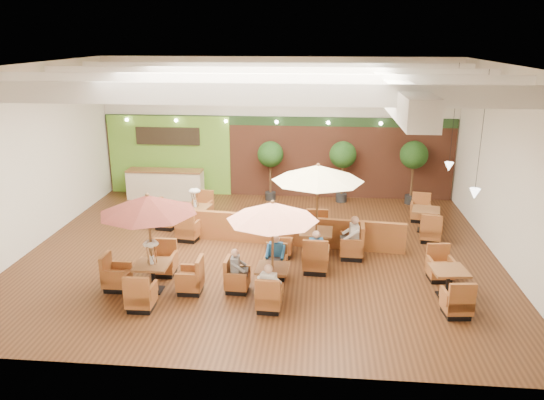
# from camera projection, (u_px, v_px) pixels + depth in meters

# --- Properties ---
(room) EXTENTS (14.04, 14.00, 5.52)m
(room) POSITION_uv_depth(u_px,v_px,m) (272.00, 126.00, 16.13)
(room) COLOR #381E0F
(room) RESTS_ON ground
(service_counter) EXTENTS (3.00, 0.75, 1.18)m
(service_counter) POSITION_uv_depth(u_px,v_px,m) (166.00, 184.00, 21.14)
(service_counter) COLOR beige
(service_counter) RESTS_ON ground
(booth_divider) EXTENTS (6.80, 0.89, 0.94)m
(booth_divider) POSITION_uv_depth(u_px,v_px,m) (293.00, 231.00, 16.45)
(booth_divider) COLOR brown
(booth_divider) RESTS_ON ground
(table_0) EXTENTS (2.55, 2.55, 2.63)m
(table_0) POSITION_uv_depth(u_px,v_px,m) (149.00, 226.00, 13.11)
(table_0) COLOR brown
(table_0) RESTS_ON ground
(table_1) EXTENTS (2.36, 2.43, 2.48)m
(table_1) POSITION_uv_depth(u_px,v_px,m) (270.00, 227.00, 13.01)
(table_1) COLOR brown
(table_1) RESTS_ON ground
(table_2) EXTENTS (2.80, 2.80, 2.85)m
(table_2) POSITION_uv_depth(u_px,v_px,m) (317.00, 195.00, 15.14)
(table_2) COLOR brown
(table_2) RESTS_ON ground
(table_3) EXTENTS (1.91, 2.78, 1.58)m
(table_3) POSITION_uv_depth(u_px,v_px,m) (188.00, 216.00, 17.84)
(table_3) COLOR brown
(table_3) RESTS_ON ground
(table_4) EXTENTS (0.94, 2.58, 0.95)m
(table_4) POSITION_uv_depth(u_px,v_px,m) (448.00, 283.00, 13.24)
(table_4) COLOR brown
(table_4) RESTS_ON ground
(table_5) EXTENTS (1.04, 2.72, 0.98)m
(table_5) POSITION_uv_depth(u_px,v_px,m) (425.00, 220.00, 17.68)
(table_5) COLOR brown
(table_5) RESTS_ON ground
(topiary_0) EXTENTS (1.02, 1.02, 2.36)m
(topiary_0) POSITION_uv_depth(u_px,v_px,m) (270.00, 157.00, 20.61)
(topiary_0) COLOR black
(topiary_0) RESTS_ON ground
(topiary_1) EXTENTS (1.04, 1.04, 2.41)m
(topiary_1) POSITION_uv_depth(u_px,v_px,m) (343.00, 157.00, 20.36)
(topiary_1) COLOR black
(topiary_1) RESTS_ON ground
(topiary_2) EXTENTS (1.06, 1.06, 2.47)m
(topiary_2) POSITION_uv_depth(u_px,v_px,m) (414.00, 157.00, 20.11)
(topiary_2) COLOR black
(topiary_2) RESTS_ON ground
(diner_0) EXTENTS (0.40, 0.34, 0.75)m
(diner_0) POSITION_uv_depth(u_px,v_px,m) (269.00, 282.00, 12.46)
(diner_0) COLOR white
(diner_0) RESTS_ON ground
(diner_1) EXTENTS (0.38, 0.31, 0.75)m
(diner_1) POSITION_uv_depth(u_px,v_px,m) (276.00, 252.00, 14.18)
(diner_1) COLOR #235D98
(diner_1) RESTS_ON ground
(diner_2) EXTENTS (0.28, 0.35, 0.71)m
(diner_2) POSITION_uv_depth(u_px,v_px,m) (237.00, 265.00, 13.40)
(diner_2) COLOR slate
(diner_2) RESTS_ON ground
(diner_3) EXTENTS (0.40, 0.33, 0.78)m
(diner_3) POSITION_uv_depth(u_px,v_px,m) (316.00, 247.00, 14.50)
(diner_3) COLOR #235D98
(diner_3) RESTS_ON ground
(diner_4) EXTENTS (0.35, 0.43, 0.85)m
(diner_4) POSITION_uv_depth(u_px,v_px,m) (352.00, 233.00, 15.40)
(diner_4) COLOR white
(diner_4) RESTS_ON ground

